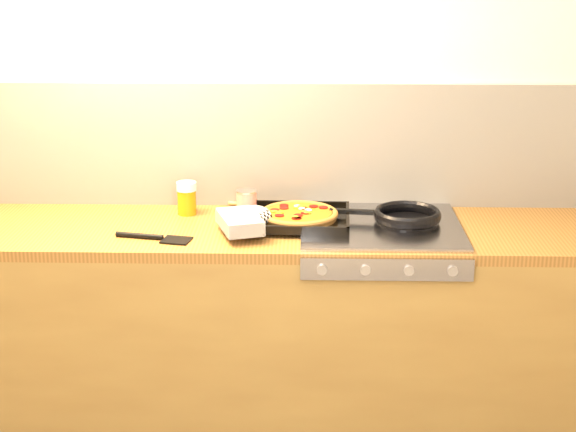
{
  "coord_description": "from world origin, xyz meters",
  "views": [
    {
      "loc": [
        0.18,
        -2.07,
        1.94
      ],
      "look_at": [
        0.1,
        1.08,
        0.95
      ],
      "focal_mm": 55.0,
      "sensor_mm": 36.0,
      "label": 1
    }
  ],
  "objects_px": {
    "pizza_on_tray": "(283,217)",
    "tomato_can": "(247,205)",
    "juice_glass": "(187,198)",
    "frying_pan": "(406,216)"
  },
  "relations": [
    {
      "from": "frying_pan",
      "to": "juice_glass",
      "type": "height_order",
      "value": "juice_glass"
    },
    {
      "from": "frying_pan",
      "to": "juice_glass",
      "type": "bearing_deg",
      "value": 171.24
    },
    {
      "from": "pizza_on_tray",
      "to": "juice_glass",
      "type": "height_order",
      "value": "juice_glass"
    },
    {
      "from": "pizza_on_tray",
      "to": "tomato_can",
      "type": "relative_size",
      "value": 4.53
    },
    {
      "from": "tomato_can",
      "to": "juice_glass",
      "type": "relative_size",
      "value": 0.86
    },
    {
      "from": "pizza_on_tray",
      "to": "frying_pan",
      "type": "height_order",
      "value": "pizza_on_tray"
    },
    {
      "from": "frying_pan",
      "to": "juice_glass",
      "type": "relative_size",
      "value": 3.35
    },
    {
      "from": "juice_glass",
      "to": "tomato_can",
      "type": "bearing_deg",
      "value": -11.9
    },
    {
      "from": "pizza_on_tray",
      "to": "frying_pan",
      "type": "bearing_deg",
      "value": 3.41
    },
    {
      "from": "juice_glass",
      "to": "pizza_on_tray",
      "type": "bearing_deg",
      "value": -22.48
    }
  ]
}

